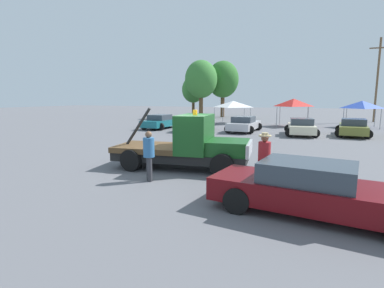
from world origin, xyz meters
TOP-DOWN VIEW (x-y plane):
  - ground_plane at (0.00, 0.00)m, footprint 160.00×160.00m
  - tow_truck at (0.35, 0.04)m, footprint 5.83×2.79m
  - foreground_car at (5.19, -3.39)m, footprint 5.47×2.56m
  - person_near_truck at (3.66, -1.62)m, footprint 0.41×0.41m
  - person_at_hood at (-0.24, -2.20)m, footprint 0.39×0.39m
  - parked_car_teal at (-8.45, 14.10)m, footprint 2.61×4.73m
  - parked_car_charcoal at (-4.75, 13.58)m, footprint 2.46×4.72m
  - parked_car_silver at (-0.52, 14.45)m, footprint 2.62×4.76m
  - parked_car_cream at (4.19, 13.74)m, footprint 2.77×4.52m
  - parked_car_olive at (7.91, 14.78)m, footprint 2.70×4.81m
  - canopy_tent_white at (-3.51, 22.24)m, footprint 3.42×3.42m
  - canopy_tent_red at (3.06, 21.23)m, footprint 2.96×2.96m
  - canopy_tent_blue at (9.36, 22.33)m, footprint 2.92×2.92m
  - tree_left at (-7.84, 32.80)m, footprint 4.67×4.67m
  - tree_center at (-12.22, 31.81)m, footprint 3.44×3.44m
  - tree_right at (-10.00, 29.24)m, footprint 4.56×4.56m
  - utility_pole at (11.81, 30.75)m, footprint 2.20×0.24m

SIDE VIEW (x-z plane):
  - ground_plane at x=0.00m, z-range 0.00..0.00m
  - parked_car_cream at x=4.19m, z-range -0.02..1.32m
  - parked_car_charcoal at x=-4.75m, z-range -0.02..1.32m
  - parked_car_teal at x=-8.45m, z-range -0.02..1.32m
  - parked_car_silver at x=-0.52m, z-range -0.02..1.32m
  - parked_car_olive at x=7.91m, z-range -0.02..1.32m
  - foreground_car at x=5.19m, z-range -0.02..1.32m
  - tow_truck at x=0.35m, z-range -0.31..2.21m
  - person_at_hood at x=-0.24m, z-range 0.14..1.91m
  - person_near_truck at x=3.66m, z-range 0.16..2.00m
  - canopy_tent_white at x=-3.51m, z-range 0.92..3.48m
  - canopy_tent_blue at x=9.36m, z-range 0.94..3.56m
  - canopy_tent_red at x=3.06m, z-range 1.01..3.84m
  - tree_center at x=-12.22m, z-range 1.05..7.20m
  - utility_pole at x=11.81m, z-range 0.26..10.15m
  - tree_right at x=-10.00m, z-range 1.39..9.54m
  - tree_left at x=-7.84m, z-range 1.42..9.76m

